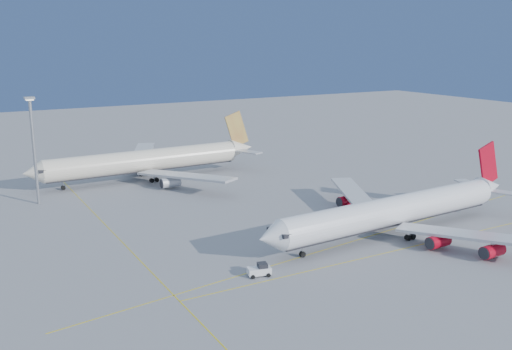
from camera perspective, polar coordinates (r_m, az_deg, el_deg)
The scene contains 6 objects.
ground at distance 118.75m, azimuth 7.97°, elevation -5.68°, with size 500.00×500.00×0.00m, color slate.
taxiway_lines at distance 115.99m, azimuth 0.23°, elevation -6.01°, with size 118.86×140.00×0.02m.
airliner_virgin at distance 118.81m, azimuth 14.01°, elevation -3.44°, with size 66.60×59.76×16.43m.
airliner_etihad at distance 163.70m, azimuth -10.60°, elevation 1.45°, with size 67.42×62.39×17.62m.
pushback_tug at distance 96.54m, azimuth 0.38°, elevation -9.47°, with size 4.20×3.08×2.17m.
light_mast at distance 143.97m, azimuth -21.38°, elevation 3.11°, with size 2.22×2.22×25.69m.
Camera 1 is at (-68.93, -88.74, 38.41)m, focal length 40.00 mm.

